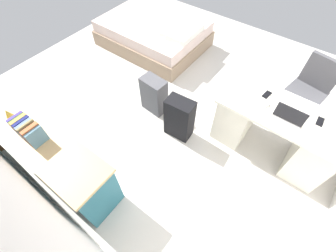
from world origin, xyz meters
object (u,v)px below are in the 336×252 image
at_px(office_chair, 305,95).
at_px(bed, 154,34).
at_px(desk, 274,131).
at_px(cell_phone_near_laptop, 320,121).
at_px(figurine_small, 8,114).
at_px(credenza, 51,156).
at_px(suitcase_spare_grey, 154,95).
at_px(cell_phone_by_mouse, 267,95).
at_px(laptop, 290,115).
at_px(suitcase_black, 179,118).
at_px(computer_mouse, 267,104).

relative_size(office_chair, bed, 0.49).
relative_size(desk, cell_phone_near_laptop, 10.64).
height_order(desk, figurine_small, figurine_small).
xyz_separation_m(credenza, bed, (0.77, -2.84, -0.12)).
distance_m(credenza, suitcase_spare_grey, 1.56).
relative_size(credenza, cell_phone_by_mouse, 13.24).
relative_size(credenza, suitcase_spare_grey, 3.14).
distance_m(laptop, figurine_small, 3.04).
relative_size(suitcase_black, cell_phone_near_laptop, 4.68).
distance_m(desk, credenza, 2.69).
xyz_separation_m(office_chair, laptop, (0.07, 0.89, 0.38)).
distance_m(office_chair, cell_phone_by_mouse, 0.87).
relative_size(suitcase_spare_grey, cell_phone_by_mouse, 4.22).
xyz_separation_m(bed, figurine_small, (-0.30, 2.85, 0.54)).
bearing_deg(bed, suitcase_spare_grey, 129.00).
height_order(suitcase_black, suitcase_spare_grey, suitcase_black).
relative_size(credenza, laptop, 5.76).
height_order(bed, suitcase_spare_grey, bed).
distance_m(credenza, laptop, 2.70).
bearing_deg(credenza, laptop, -137.76).
xyz_separation_m(suitcase_spare_grey, cell_phone_by_mouse, (-1.37, -0.46, 0.47)).
bearing_deg(suitcase_spare_grey, cell_phone_by_mouse, -156.76).
bearing_deg(office_chair, bed, -3.14).
distance_m(desk, figurine_small, 3.07).
height_order(office_chair, credenza, office_chair).
height_order(suitcase_spare_grey, figurine_small, figurine_small).
height_order(bed, computer_mouse, computer_mouse).
height_order(desk, laptop, laptop).
relative_size(bed, laptop, 6.10).
distance_m(computer_mouse, cell_phone_by_mouse, 0.16).
bearing_deg(laptop, desk, -59.10).
xyz_separation_m(office_chair, suitcase_spare_grey, (1.75, 1.16, -0.13)).
distance_m(suitcase_spare_grey, figurine_small, 1.78).
bearing_deg(office_chair, credenza, 52.77).
height_order(office_chair, computer_mouse, office_chair).
xyz_separation_m(suitcase_spare_grey, cell_phone_near_laptop, (-1.98, -0.41, 0.47)).
relative_size(bed, figurine_small, 17.33).
relative_size(desk, credenza, 0.80).
distance_m(office_chair, figurine_small, 3.70).
distance_m(office_chair, bed, 2.83).
height_order(suitcase_black, laptop, laptop).
bearing_deg(suitcase_black, figurine_small, 41.40).
xyz_separation_m(suitcase_spare_grey, laptop, (-1.69, -0.26, 0.51)).
bearing_deg(cell_phone_by_mouse, suitcase_black, 45.86).
height_order(suitcase_spare_grey, laptop, laptop).
xyz_separation_m(office_chair, cell_phone_by_mouse, (0.39, 0.70, 0.33)).
distance_m(bed, suitcase_black, 2.19).
xyz_separation_m(suitcase_black, cell_phone_by_mouse, (-0.80, -0.62, 0.43)).
bearing_deg(credenza, desk, -136.02).
height_order(computer_mouse, cell_phone_by_mouse, computer_mouse).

